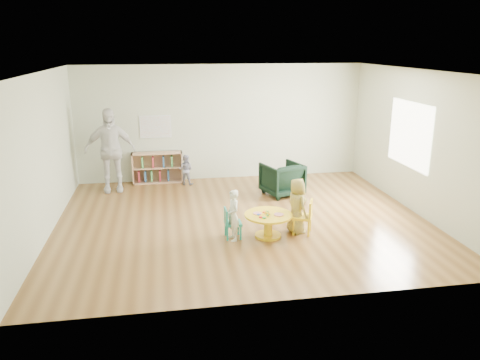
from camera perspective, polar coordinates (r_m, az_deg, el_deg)
The scene contains 11 objects.
room at distance 8.55m, azimuth 0.38°, elevation 7.05°, with size 7.10×7.00×2.80m.
activity_table at distance 8.21m, azimuth 3.46°, elevation -5.01°, with size 0.83×0.83×0.46m.
kid_chair_left at distance 8.14m, azimuth -1.14°, elevation -5.18°, with size 0.29×0.29×0.54m.
kid_chair_right at distance 8.39m, azimuth 7.92°, elevation -4.35°, with size 0.43×0.43×0.62m.
bookshelf at distance 11.55m, azimuth -10.08°, elevation 1.50°, with size 1.20×0.30×0.75m.
alphabet_poster at distance 11.46m, azimuth -10.26°, elevation 6.42°, with size 0.74×0.01×0.54m.
armchair at distance 10.46m, azimuth 5.15°, elevation 0.13°, with size 0.78×0.80×0.73m, color black.
child_left at distance 8.00m, azimuth -0.85°, elevation -4.33°, with size 0.33×0.21×0.90m, color white.
child_right at distance 8.35m, azimuth 6.95°, elevation -3.16°, with size 0.49×0.32×1.00m, color yellow.
toddler at distance 11.26m, azimuth -6.63°, elevation 1.25°, with size 0.35×0.28×0.73m, color #1B1D44.
adult_caretaker at distance 10.96m, azimuth -15.57°, elevation 3.51°, with size 1.12×0.46×1.90m, color silver.
Camera 1 is at (-1.44, -8.32, 3.27)m, focal length 35.00 mm.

